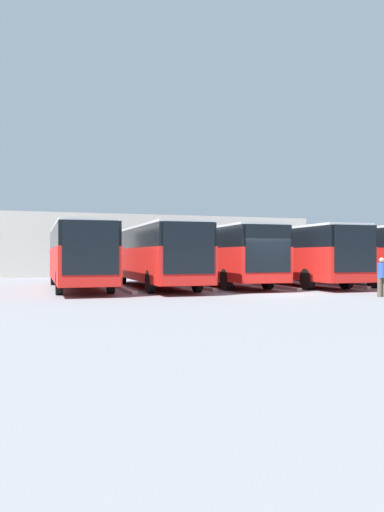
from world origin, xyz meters
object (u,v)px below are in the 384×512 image
at_px(bus_3, 155,254).
at_px(bus_4, 78,254).
at_px(bus_1, 291,254).
at_px(pedestrian, 382,276).
at_px(bus_2, 220,254).
at_px(bus_0, 349,254).

relative_size(bus_3, bus_4, 1.00).
height_order(bus_1, pedestrian, bus_1).
bearing_deg(pedestrian, bus_2, -67.83).
bearing_deg(bus_4, bus_0, 178.56).
bearing_deg(bus_1, pedestrian, 87.62).
height_order(bus_2, bus_3, same).
height_order(bus_0, bus_1, same).
relative_size(bus_4, pedestrian, 7.58).
xyz_separation_m(bus_2, bus_3, (4.01, 0.65, 0.00)).
bearing_deg(pedestrian, bus_1, -91.74).
relative_size(bus_1, bus_4, 1.00).
xyz_separation_m(bus_0, bus_4, (16.04, -0.71, 0.00)).
relative_size(bus_1, bus_2, 1.00).
bearing_deg(bus_3, bus_2, -169.66).
distance_m(bus_4, pedestrian, 14.72).
height_order(bus_0, bus_2, same).
xyz_separation_m(bus_2, pedestrian, (-3.50, 9.39, -0.94)).
height_order(bus_2, bus_4, same).
xyz_separation_m(bus_0, bus_3, (12.03, -0.32, 0.00)).
bearing_deg(bus_0, pedestrian, 62.84).
xyz_separation_m(bus_0, bus_2, (8.02, -0.97, 0.00)).
height_order(bus_2, pedestrian, bus_2).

